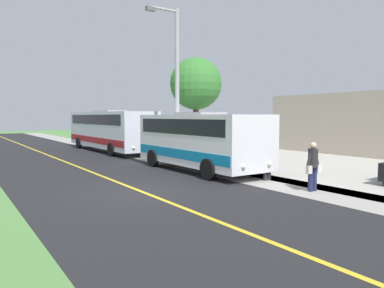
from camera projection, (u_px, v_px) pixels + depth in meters
The scene contains 10 objects.
ground_plane at pixel (141, 191), 12.77m from camera, with size 120.00×120.00×0.00m, color #548442.
road_surface at pixel (141, 191), 12.77m from camera, with size 8.00×100.00×0.01m, color black.
sidewalk at pixel (250, 178), 15.66m from camera, with size 2.40×100.00×0.01m, color #9E9991.
road_centre_line at pixel (141, 191), 12.77m from camera, with size 0.16×100.00×0.00m, color gold.
shuttle_bus_front at pixel (200, 139), 17.60m from camera, with size 2.79×7.99×2.83m.
transit_bus_rear at pixel (109, 129), 27.42m from camera, with size 2.77×11.68×3.07m.
pedestrian_with_bags at pixel (313, 165), 12.76m from camera, with size 0.72×0.34×1.74m.
pedestrian_waiting at pixel (267, 157), 14.96m from camera, with size 0.72×0.34×1.80m.
street_light_pole at pixel (175, 80), 19.83m from camera, with size 1.97×0.24×8.42m.
tree_curbside at pixel (196, 84), 22.62m from camera, with size 3.23×3.23×6.28m.
Camera 1 is at (5.52, 11.48, 2.64)m, focal length 34.01 mm.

